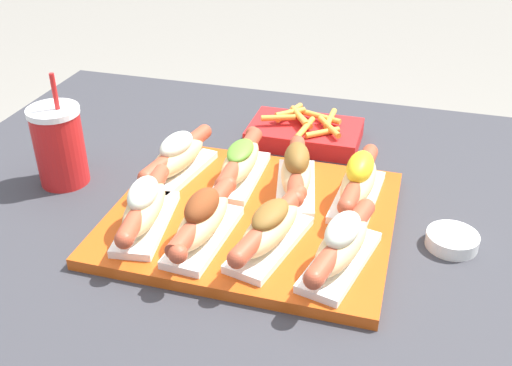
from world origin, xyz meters
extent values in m
cube|color=#333338|center=(0.00, 0.00, 0.36)|extent=(1.11, 0.98, 0.73)
cube|color=#CC4C14|center=(0.05, -0.03, 0.74)|extent=(0.42, 0.37, 0.02)
cube|color=white|center=(-0.09, -0.11, 0.75)|extent=(0.08, 0.17, 0.01)
ellipsoid|color=#E5C184|center=(-0.09, -0.11, 0.78)|extent=(0.07, 0.15, 0.04)
cylinder|color=#AD472D|center=(-0.09, -0.11, 0.79)|extent=(0.05, 0.18, 0.03)
sphere|color=#AD472D|center=(-0.08, -0.20, 0.79)|extent=(0.03, 0.03, 0.03)
sphere|color=#AD472D|center=(-0.11, -0.02, 0.79)|extent=(0.03, 0.03, 0.03)
ellipsoid|color=silver|center=(-0.09, -0.11, 0.80)|extent=(0.05, 0.08, 0.04)
cube|color=white|center=(0.00, -0.12, 0.75)|extent=(0.07, 0.17, 0.01)
ellipsoid|color=#E5C184|center=(0.00, -0.12, 0.78)|extent=(0.06, 0.15, 0.04)
cylinder|color=#AD472D|center=(0.00, -0.12, 0.79)|extent=(0.04, 0.18, 0.03)
sphere|color=#AD472D|center=(0.00, -0.21, 0.79)|extent=(0.03, 0.03, 0.03)
sphere|color=#AD472D|center=(0.01, -0.03, 0.79)|extent=(0.03, 0.03, 0.03)
ellipsoid|color=brown|center=(0.00, -0.12, 0.81)|extent=(0.05, 0.08, 0.04)
cube|color=white|center=(0.10, -0.11, 0.75)|extent=(0.10, 0.17, 0.01)
ellipsoid|color=#E5C184|center=(0.10, -0.11, 0.78)|extent=(0.08, 0.15, 0.04)
cylinder|color=#AD472D|center=(0.10, -0.11, 0.79)|extent=(0.07, 0.18, 0.03)
sphere|color=#AD472D|center=(0.08, -0.19, 0.79)|extent=(0.03, 0.03, 0.03)
sphere|color=#AD472D|center=(0.12, -0.02, 0.79)|extent=(0.03, 0.03, 0.03)
ellipsoid|color=brown|center=(0.10, -0.11, 0.80)|extent=(0.06, 0.09, 0.03)
cube|color=white|center=(0.20, -0.12, 0.75)|extent=(0.10, 0.17, 0.01)
ellipsoid|color=#E5C184|center=(0.20, -0.12, 0.78)|extent=(0.08, 0.15, 0.04)
cylinder|color=#AD472D|center=(0.20, -0.12, 0.79)|extent=(0.07, 0.18, 0.03)
sphere|color=#AD472D|center=(0.18, -0.21, 0.79)|extent=(0.03, 0.03, 0.03)
sphere|color=#AD472D|center=(0.22, -0.03, 0.79)|extent=(0.03, 0.03, 0.03)
ellipsoid|color=silver|center=(0.20, -0.12, 0.80)|extent=(0.06, 0.09, 0.04)
cube|color=white|center=(-0.11, 0.05, 0.75)|extent=(0.09, 0.17, 0.01)
ellipsoid|color=#E5C184|center=(-0.11, 0.05, 0.78)|extent=(0.07, 0.15, 0.04)
cylinder|color=#AD472D|center=(-0.11, 0.05, 0.79)|extent=(0.06, 0.18, 0.03)
sphere|color=#AD472D|center=(-0.12, -0.04, 0.79)|extent=(0.03, 0.03, 0.03)
sphere|color=#AD472D|center=(-0.09, 0.14, 0.79)|extent=(0.03, 0.03, 0.03)
ellipsoid|color=silver|center=(-0.11, 0.05, 0.80)|extent=(0.05, 0.08, 0.03)
cube|color=white|center=(0.00, 0.06, 0.75)|extent=(0.06, 0.16, 0.01)
ellipsoid|color=#E5C184|center=(0.00, 0.06, 0.78)|extent=(0.05, 0.14, 0.04)
cylinder|color=#AD472D|center=(0.00, 0.06, 0.79)|extent=(0.03, 0.18, 0.03)
sphere|color=#AD472D|center=(0.00, -0.03, 0.79)|extent=(0.03, 0.03, 0.03)
sphere|color=#AD472D|center=(-0.01, 0.15, 0.79)|extent=(0.03, 0.03, 0.03)
ellipsoid|color=#5B992D|center=(0.00, 0.06, 0.80)|extent=(0.04, 0.08, 0.02)
cube|color=white|center=(0.10, 0.05, 0.75)|extent=(0.09, 0.17, 0.01)
ellipsoid|color=#E5C184|center=(0.10, 0.05, 0.78)|extent=(0.08, 0.15, 0.04)
cylinder|color=#AD472D|center=(0.10, 0.05, 0.79)|extent=(0.06, 0.18, 0.03)
sphere|color=#AD472D|center=(0.11, -0.04, 0.79)|extent=(0.03, 0.03, 0.03)
sphere|color=#AD472D|center=(0.08, 0.14, 0.79)|extent=(0.03, 0.03, 0.03)
ellipsoid|color=brown|center=(0.10, 0.05, 0.81)|extent=(0.06, 0.09, 0.04)
cube|color=white|center=(0.20, 0.05, 0.75)|extent=(0.07, 0.17, 0.01)
ellipsoid|color=#E5C184|center=(0.20, 0.05, 0.78)|extent=(0.06, 0.15, 0.04)
cylinder|color=#AD472D|center=(0.20, 0.05, 0.79)|extent=(0.04, 0.18, 0.03)
sphere|color=#AD472D|center=(0.19, -0.04, 0.79)|extent=(0.03, 0.03, 0.03)
sphere|color=#AD472D|center=(0.20, 0.14, 0.79)|extent=(0.03, 0.03, 0.03)
ellipsoid|color=yellow|center=(0.20, 0.05, 0.81)|extent=(0.05, 0.08, 0.04)
cylinder|color=white|center=(0.34, -0.01, 0.74)|extent=(0.08, 0.08, 0.02)
cylinder|color=beige|center=(0.34, -0.01, 0.75)|extent=(0.06, 0.06, 0.01)
cylinder|color=red|center=(-0.30, 0.00, 0.79)|extent=(0.08, 0.08, 0.13)
cylinder|color=white|center=(-0.30, 0.00, 0.86)|extent=(0.08, 0.08, 0.01)
cylinder|color=red|center=(-0.29, 0.00, 0.90)|extent=(0.01, 0.01, 0.06)
cube|color=red|center=(0.07, 0.26, 0.75)|extent=(0.21, 0.13, 0.03)
cylinder|color=gold|center=(0.09, 0.29, 0.77)|extent=(0.09, 0.04, 0.01)
cylinder|color=gold|center=(0.03, 0.28, 0.77)|extent=(0.04, 0.08, 0.01)
cylinder|color=gold|center=(0.03, 0.28, 0.78)|extent=(0.05, 0.05, 0.01)
cylinder|color=gold|center=(0.02, 0.25, 0.78)|extent=(0.06, 0.03, 0.01)
cylinder|color=gold|center=(0.06, 0.26, 0.77)|extent=(0.04, 0.05, 0.01)
cylinder|color=gold|center=(0.11, 0.23, 0.77)|extent=(0.06, 0.05, 0.01)
cylinder|color=gold|center=(0.12, 0.24, 0.77)|extent=(0.06, 0.07, 0.01)
cylinder|color=gold|center=(0.05, 0.26, 0.78)|extent=(0.05, 0.07, 0.01)
cylinder|color=gold|center=(0.11, 0.28, 0.77)|extent=(0.01, 0.08, 0.01)
cylinder|color=gold|center=(0.07, 0.22, 0.78)|extent=(0.02, 0.09, 0.01)
camera|label=1|loc=(0.26, -0.76, 1.26)|focal=42.00mm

